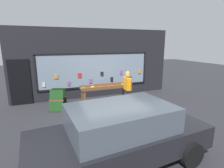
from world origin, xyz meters
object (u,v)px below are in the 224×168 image
object	(u,v)px
person_browsing	(127,86)
sandwich_board_sign	(58,99)
small_dog	(119,104)
parked_car	(121,133)
display_table_main	(105,89)

from	to	relation	value
person_browsing	sandwich_board_sign	size ratio (longest dim) A/B	1.67
small_dog	parked_car	size ratio (longest dim) A/B	0.13
person_browsing	parked_car	xyz separation A→B (m)	(-1.80, -3.40, -0.19)
person_browsing	sandwich_board_sign	xyz separation A→B (m)	(-2.93, 0.77, -0.47)
person_browsing	parked_car	world-z (taller)	person_browsing
person_browsing	small_dog	bearing A→B (deg)	120.45
person_browsing	parked_car	size ratio (longest dim) A/B	0.37
display_table_main	person_browsing	xyz separation A→B (m)	(0.85, -0.56, 0.18)
sandwich_board_sign	display_table_main	bearing A→B (deg)	13.43
sandwich_board_sign	small_dog	bearing A→B (deg)	-4.03
display_table_main	small_dog	bearing A→B (deg)	-67.84
small_dog	sandwich_board_sign	size ratio (longest dim) A/B	0.58
display_table_main	person_browsing	bearing A→B (deg)	-33.15
display_table_main	sandwich_board_sign	world-z (taller)	display_table_main
small_dog	display_table_main	bearing A→B (deg)	49.24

